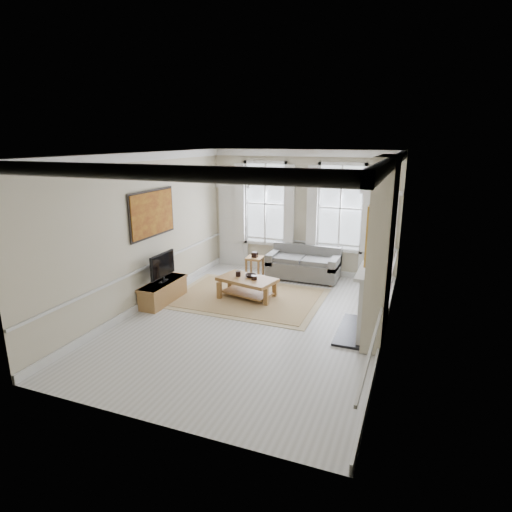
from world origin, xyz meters
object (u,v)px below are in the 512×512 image
at_px(sofa, 304,265).
at_px(coffee_table, 247,281).
at_px(tv_stand, 163,292).
at_px(side_table, 255,261).

height_order(sofa, coffee_table, sofa).
xyz_separation_m(sofa, coffee_table, (-0.86, -1.95, 0.05)).
distance_m(sofa, tv_stand, 3.87).
height_order(coffee_table, tv_stand, coffee_table).
bearing_deg(side_table, sofa, 12.75).
height_order(side_table, tv_stand, side_table).
xyz_separation_m(sofa, side_table, (-1.32, -0.30, 0.06)).
height_order(sofa, tv_stand, sofa).
relative_size(sofa, side_table, 3.53).
bearing_deg(tv_stand, coffee_table, 28.98).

